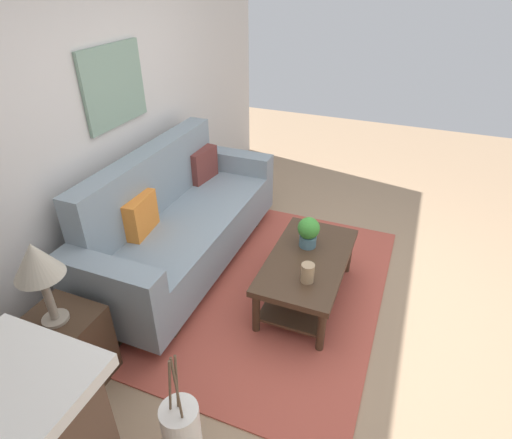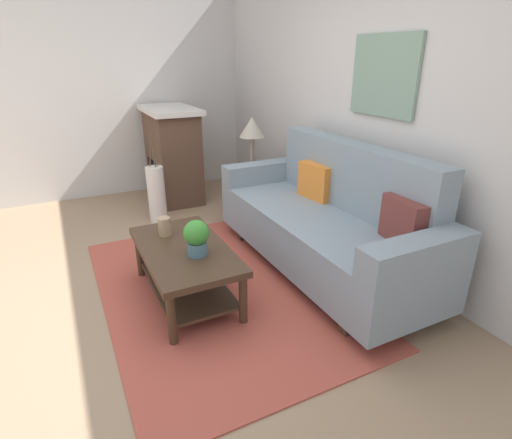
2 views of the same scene
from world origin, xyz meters
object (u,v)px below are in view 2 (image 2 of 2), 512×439
(potted_plant_tabletop, at_px, (197,237))
(fireplace, at_px, (173,154))
(throw_pillow_maroon, at_px, (403,221))
(side_table, at_px, (252,191))
(tabletop_vase, at_px, (164,227))
(throw_pillow_orange, at_px, (315,181))
(coffee_table, at_px, (185,261))
(floor_vase, at_px, (157,194))
(framed_painting, at_px, (384,76))
(table_lamp, at_px, (252,129))
(couch, at_px, (325,222))

(potted_plant_tabletop, distance_m, fireplace, 2.54)
(throw_pillow_maroon, height_order, side_table, throw_pillow_maroon)
(tabletop_vase, distance_m, potted_plant_tabletop, 0.45)
(throw_pillow_orange, bearing_deg, coffee_table, -78.19)
(throw_pillow_orange, height_order, potted_plant_tabletop, throw_pillow_orange)
(floor_vase, bearing_deg, framed_painting, 41.08)
(throw_pillow_maroon, bearing_deg, potted_plant_tabletop, -115.95)
(tabletop_vase, distance_m, floor_vase, 1.40)
(throw_pillow_maroon, relative_size, fireplace, 0.31)
(coffee_table, xyz_separation_m, floor_vase, (-1.64, 0.18, -0.00))
(throw_pillow_maroon, bearing_deg, table_lamp, -176.91)
(coffee_table, height_order, floor_vase, floor_vase)
(floor_vase, bearing_deg, fireplace, 149.92)
(couch, distance_m, table_lamp, 1.54)
(throw_pillow_orange, xyz_separation_m, fireplace, (-2.05, -0.76, -0.09))
(tabletop_vase, xyz_separation_m, potted_plant_tabletop, (0.43, 0.12, 0.07))
(throw_pillow_maroon, bearing_deg, coffee_table, -120.29)
(side_table, bearing_deg, fireplace, -146.26)
(coffee_table, bearing_deg, couch, 86.51)
(throw_pillow_maroon, distance_m, floor_vase, 2.71)
(potted_plant_tabletop, relative_size, fireplace, 0.23)
(coffee_table, relative_size, floor_vase, 1.75)
(couch, bearing_deg, floor_vase, -149.03)
(throw_pillow_orange, height_order, throw_pillow_maroon, same)
(side_table, height_order, table_lamp, table_lamp)
(potted_plant_tabletop, xyz_separation_m, floor_vase, (-1.80, 0.13, -0.26))
(framed_painting, bearing_deg, table_lamp, -162.33)
(throw_pillow_maroon, bearing_deg, framed_painting, 154.33)
(coffee_table, xyz_separation_m, side_table, (-1.36, 1.23, -0.03))
(throw_pillow_maroon, relative_size, potted_plant_tabletop, 1.37)
(tabletop_vase, xyz_separation_m, side_table, (-1.08, 1.29, -0.22))
(couch, xyz_separation_m, throw_pillow_orange, (-0.35, 0.13, 0.25))
(throw_pillow_maroon, relative_size, framed_painting, 0.51)
(side_table, relative_size, framed_painting, 0.80)
(fireplace, xyz_separation_m, framed_painting, (2.40, 1.10, 1.01))
(potted_plant_tabletop, bearing_deg, throw_pillow_orange, 108.68)
(fireplace, xyz_separation_m, floor_vase, (0.68, -0.40, -0.27))
(throw_pillow_maroon, distance_m, side_table, 2.18)
(coffee_table, distance_m, framed_painting, 2.12)
(throw_pillow_maroon, distance_m, table_lamp, 2.17)
(throw_pillow_maroon, height_order, table_lamp, table_lamp)
(throw_pillow_maroon, relative_size, side_table, 0.64)
(couch, distance_m, tabletop_vase, 1.33)
(fireplace, height_order, framed_painting, framed_painting)
(table_lamp, bearing_deg, side_table, 0.00)
(throw_pillow_maroon, bearing_deg, fireplace, -166.24)
(throw_pillow_maroon, distance_m, potted_plant_tabletop, 1.44)
(throw_pillow_maroon, bearing_deg, floor_vase, -154.52)
(throw_pillow_orange, xyz_separation_m, table_lamp, (-1.08, -0.12, 0.31))
(fireplace, bearing_deg, throw_pillow_orange, 20.42)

